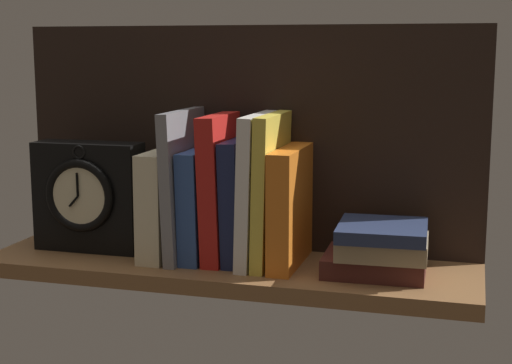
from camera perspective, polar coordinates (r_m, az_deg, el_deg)
ground_plane at (r=125.79cm, az=-2.04°, el=-6.41°), size 79.47×22.00×2.50cm
back_panel at (r=131.55cm, az=-0.70°, el=3.25°), size 79.47×1.20×37.64cm
book_cream_twain at (r=128.46cm, az=-6.64°, el=-1.53°), size 4.24×16.22×17.54cm
book_gray_chess at (r=126.64cm, az=-5.29°, el=-0.16°), size 2.67×16.83×24.10cm
book_blue_modern at (r=126.23cm, az=-4.07°, el=-1.61°), size 3.53×14.37×17.91cm
book_red_requiem at (r=124.59cm, az=-2.62°, el=-0.43°), size 3.76×14.11×23.58cm
book_navy_bierce at (r=123.98cm, az=-1.19°, el=-1.38°), size 3.51×13.29×19.74cm
book_white_catcher at (r=122.81cm, az=0.05°, el=-0.51°), size 2.81×16.60×23.80cm
book_yellow_seinlanguage at (r=122.18cm, az=1.13°, el=-0.55°), size 2.64×16.22×23.87cm
book_orange_pandolfini at (r=121.94cm, az=2.54°, el=-1.83°), size 3.64×16.82×18.59cm
framed_clock at (r=133.45cm, az=-12.25°, el=-1.03°), size 18.37×7.05×18.37cm
book_stack_side at (r=118.89cm, az=9.05°, el=-4.95°), size 15.87×13.97×7.87cm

